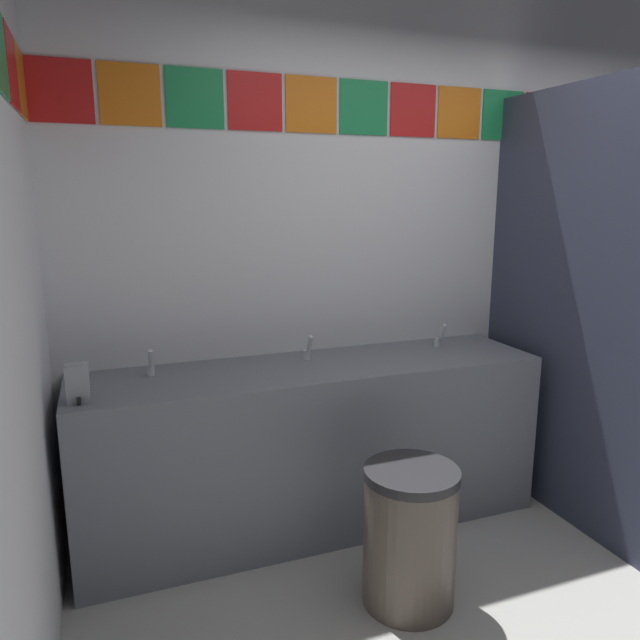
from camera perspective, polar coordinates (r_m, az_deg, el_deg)
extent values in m
cube|color=silver|center=(3.42, 10.35, 7.49)|extent=(4.00, 0.08, 2.80)
cube|color=red|center=(2.92, -23.88, 19.68)|extent=(0.27, 0.01, 0.27)
cube|color=orange|center=(2.92, -17.94, 20.08)|extent=(0.27, 0.01, 0.27)
cube|color=#1E8C4C|center=(2.95, -12.04, 20.29)|extent=(0.27, 0.01, 0.27)
cube|color=red|center=(3.01, -6.31, 20.31)|extent=(0.27, 0.01, 0.27)
cube|color=orange|center=(3.09, -0.84, 20.15)|extent=(0.27, 0.01, 0.27)
cube|color=#1E8C4C|center=(3.20, 4.28, 19.84)|extent=(0.27, 0.01, 0.27)
cube|color=red|center=(3.33, 9.01, 19.43)|extent=(0.27, 0.01, 0.27)
cube|color=orange|center=(3.48, 13.35, 18.94)|extent=(0.27, 0.01, 0.27)
cube|color=#1E8C4C|center=(3.64, 17.30, 18.41)|extent=(0.27, 0.01, 0.27)
cube|color=red|center=(3.82, 20.87, 17.85)|extent=(0.27, 0.01, 0.27)
cube|color=orange|center=(4.01, 24.09, 17.29)|extent=(0.27, 0.01, 0.27)
cube|color=#1E8C4C|center=(4.21, 26.99, 16.73)|extent=(0.27, 0.01, 0.27)
cube|color=red|center=(2.51, -27.72, 20.77)|extent=(0.01, 0.27, 0.27)
cube|color=orange|center=(2.79, -27.00, 19.81)|extent=(0.01, 0.27, 0.27)
cube|color=slate|center=(3.04, -0.59, -12.07)|extent=(2.29, 0.57, 0.84)
cube|color=slate|center=(3.14, -2.27, -3.82)|extent=(2.29, 0.03, 0.08)
cylinder|color=white|center=(2.72, -15.76, -7.12)|extent=(0.34, 0.34, 0.10)
cylinder|color=white|center=(2.88, -0.40, -5.63)|extent=(0.34, 0.34, 0.10)
cylinder|color=white|center=(3.21, 12.52, -4.05)|extent=(0.34, 0.34, 0.10)
cylinder|color=silver|center=(2.83, -16.10, -4.70)|extent=(0.04, 0.04, 0.05)
cylinder|color=silver|center=(2.77, -16.10, -3.60)|extent=(0.02, 0.06, 0.09)
cylinder|color=silver|center=(2.98, -1.33, -3.40)|extent=(0.04, 0.04, 0.05)
cylinder|color=silver|center=(2.92, -1.01, -2.32)|extent=(0.02, 0.06, 0.09)
cylinder|color=silver|center=(3.30, 11.27, -2.10)|extent=(0.04, 0.04, 0.05)
cylinder|color=silver|center=(3.25, 11.78, -1.10)|extent=(0.02, 0.06, 0.09)
cube|color=gray|center=(2.55, -22.43, -5.70)|extent=(0.09, 0.07, 0.16)
cylinder|color=black|center=(2.53, -22.35, -7.29)|extent=(0.02, 0.02, 0.03)
cube|color=#33384C|center=(3.08, 25.34, 0.25)|extent=(0.04, 1.60, 2.19)
cylinder|color=white|center=(3.98, 25.71, -10.79)|extent=(0.38, 0.38, 0.40)
torus|color=white|center=(3.90, 26.00, -7.87)|extent=(0.39, 0.39, 0.05)
cube|color=white|center=(3.99, 24.03, -4.91)|extent=(0.34, 0.17, 0.34)
cylinder|color=brown|center=(2.60, 8.67, -20.36)|extent=(0.38, 0.38, 0.55)
cylinder|color=#262628|center=(2.45, 8.89, -14.52)|extent=(0.39, 0.39, 0.04)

